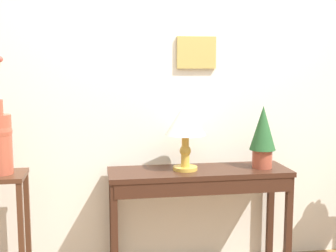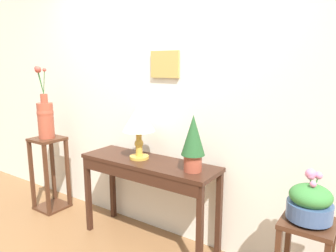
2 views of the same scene
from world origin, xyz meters
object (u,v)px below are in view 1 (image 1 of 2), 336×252
console_table (200,186)px  potted_plant_on_console (263,134)px  table_lamp (185,123)px  pedestal_stand_left (3,235)px

console_table → potted_plant_on_console: 0.58m
console_table → table_lamp: table_lamp is taller
console_table → potted_plant_on_console: size_ratio=2.86×
console_table → potted_plant_on_console: potted_plant_on_console is taller
table_lamp → console_table: bearing=-13.1°
console_table → table_lamp: 0.46m
potted_plant_on_console → pedestal_stand_left: bearing=-178.1°
console_table → pedestal_stand_left: size_ratio=1.57×
table_lamp → potted_plant_on_console: bearing=-2.1°
potted_plant_on_console → pedestal_stand_left: (-1.79, -0.06, -0.62)m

